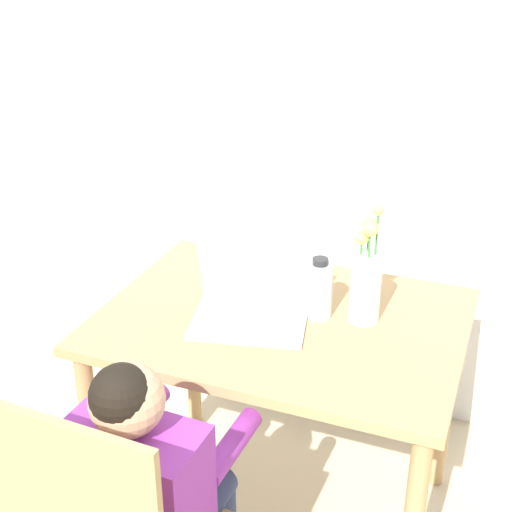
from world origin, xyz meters
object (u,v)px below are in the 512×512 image
Objects in this scene: person_seated at (150,484)px; flower_vase at (366,279)px; laptop at (251,297)px; water_bottle at (319,289)px.

flower_vase is (0.33, 0.65, 0.27)m from person_seated.
laptop reaches higher than water_bottle.
laptop is 0.32m from flower_vase.
person_seated is 2.59× the size of laptop.
water_bottle is at bearing -105.48° from person_seated.
laptop is at bearing -163.40° from flower_vase.
flower_vase is 0.13m from water_bottle.
flower_vase is (0.30, 0.09, 0.07)m from laptop.
person_seated is 0.70m from water_bottle.
laptop is at bearing -90.11° from person_seated.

